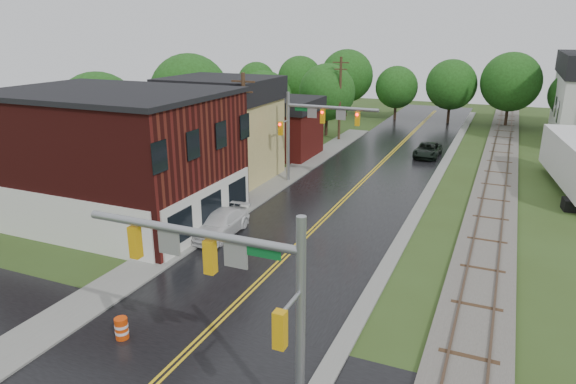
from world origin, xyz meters
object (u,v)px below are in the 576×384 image
Objects in this scene: construction_barrel at (122,329)px; brick_building at (114,156)px; utility_pole_b at (245,134)px; utility_pole_c at (340,97)px; pickup_white at (220,224)px; traffic_signal_far at (313,123)px; tree_left_c at (265,101)px; suv_dark at (428,150)px; tree_left_a at (100,117)px; tree_left_b at (191,96)px; tree_left_e at (328,94)px; traffic_signal_near at (233,278)px.

brick_building is at bearing 131.06° from construction_barrel.
utility_pole_b is 1.00× the size of utility_pole_c.
construction_barrel is (1.90, -10.96, -0.25)m from pickup_white.
pickup_white is (7.68, -0.04, -3.44)m from brick_building.
traffic_signal_far is 6.01m from utility_pole_b.
tree_left_c is at bearing 93.14° from brick_building.
brick_building reaches higher than construction_barrel.
construction_barrel is (-6.40, -35.92, -0.20)m from suv_dark.
tree_left_a is at bearing 136.87° from brick_building.
traffic_signal_far is 12.84m from pickup_white.
tree_left_c is 37.75m from construction_barrel.
tree_left_b is 10.45× the size of construction_barrel.
tree_left_a is 26.40m from tree_left_e.
construction_barrel is at bearing -61.82° from tree_left_b.
brick_building is 10.14m from tree_left_a.
suv_dark is at bearing 0.09° from tree_left_c.
utility_pole_b is at bearing 104.86° from pickup_white.
tree_left_c is at bearing 128.82° from traffic_signal_far.
pickup_white is at bearing -86.06° from utility_pole_c.
utility_pole_c reaches higher than tree_left_e.
utility_pole_b is 23.99m from tree_left_e.
pickup_white is 11.13m from construction_barrel.
traffic_signal_near is 22.49m from utility_pole_b.
tree_left_e is at bearing 65.38° from tree_left_a.
construction_barrel is at bearing -84.43° from utility_pole_c.
tree_left_e is at bearing 155.27° from suv_dark.
tree_left_a is at bearing -114.62° from tree_left_e.
tree_left_b reaches higher than tree_left_c.
tree_left_c is 1.56× the size of pickup_white.
utility_pole_c is (0.00, 22.00, 0.00)m from utility_pole_b.
tree_left_e is (9.00, 14.00, -0.90)m from tree_left_b.
utility_pole_b is at bearing -41.86° from tree_left_b.
tree_left_e reaches higher than traffic_signal_near.
traffic_signal_far is 0.96× the size of tree_left_c.
tree_left_b is (-21.32, 29.90, 0.75)m from traffic_signal_near.
utility_pole_c reaches higher than pickup_white.
tree_left_b is 32.08m from construction_barrel.
construction_barrel is at bearing -77.78° from utility_pole_b.
traffic_signal_far is 23.44m from construction_barrel.
tree_left_e is at bearing 137.16° from utility_pole_c.
utility_pole_c is at bearing -42.84° from tree_left_e.
tree_left_b is 16.67m from tree_left_e.
brick_building is 1.59× the size of utility_pole_c.
suv_dark is at bearing -25.82° from tree_left_e.
tree_left_a is at bearing -179.55° from utility_pole_b.
construction_barrel is at bearing -81.92° from tree_left_e.
traffic_signal_far is 0.76× the size of tree_left_b.
tree_left_c is at bearing -178.82° from suv_dark.
pickup_white is at bearing -70.06° from tree_left_c.
utility_pole_b is at bearing 0.45° from tree_left_a.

